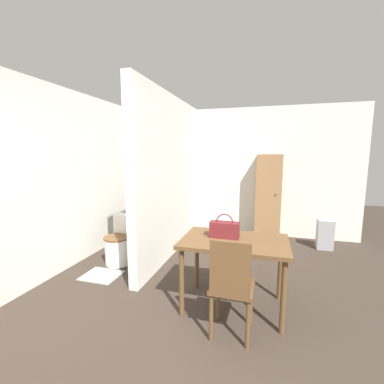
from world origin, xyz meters
TOP-DOWN VIEW (x-y plane):
  - wall_back at (0.00, 4.08)m, footprint 4.87×0.12m
  - wall_left at (-1.99, 2.01)m, footprint 0.12×5.02m
  - partition_wall at (-0.74, 2.69)m, footprint 0.12×2.65m
  - dining_table at (0.44, 1.38)m, footprint 1.07×0.70m
  - wooden_chair at (0.47, 0.91)m, footprint 0.38×0.38m
  - toilet at (-1.34, 2.06)m, footprint 0.39×0.54m
  - handbag at (0.33, 1.42)m, footprint 0.30×0.12m
  - wooden_cabinet at (0.77, 3.83)m, footprint 0.46×0.37m
  - bath_mat at (-1.34, 1.59)m, footprint 0.47×0.39m
  - space_heater at (1.72, 3.50)m, footprint 0.25×0.19m

SIDE VIEW (x-z plane):
  - bath_mat at x=-1.34m, z-range 0.00..0.01m
  - space_heater at x=1.72m, z-range 0.00..0.50m
  - toilet at x=-1.34m, z-range -0.06..0.63m
  - wooden_chair at x=0.47m, z-range 0.04..0.96m
  - dining_table at x=0.44m, z-range 0.28..1.02m
  - wooden_cabinet at x=0.77m, z-range 0.00..1.61m
  - handbag at x=0.33m, z-range 0.70..0.96m
  - wall_back at x=0.00m, z-range 0.00..2.50m
  - wall_left at x=-1.99m, z-range 0.00..2.50m
  - partition_wall at x=-0.74m, z-range 0.00..2.50m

